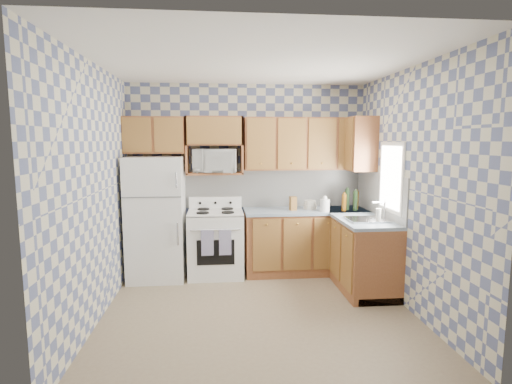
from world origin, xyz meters
The scene contains 30 objects.
floor centered at (0.00, 0.00, 0.00)m, with size 3.40×3.40×0.00m, color #7C664E.
back_wall centered at (0.00, 1.60, 1.35)m, with size 3.40×0.02×2.70m, color slate.
right_wall centered at (1.70, 0.00, 1.35)m, with size 0.02×3.20×2.70m, color slate.
backsplash_back centered at (0.40, 1.59, 1.20)m, with size 2.60×0.01×0.56m, color silver.
backsplash_right centered at (1.69, 0.80, 1.20)m, with size 0.01×1.60×0.56m, color silver.
refrigerator centered at (-1.27, 1.25, 0.84)m, with size 0.75×0.70×1.68m, color white.
stove_body centered at (-0.47, 1.28, 0.45)m, with size 0.76×0.65×0.90m, color white.
cooktop centered at (-0.47, 1.28, 0.91)m, with size 0.76×0.65×0.03m, color silver.
backguard centered at (-0.47, 1.55, 1.00)m, with size 0.76×0.08×0.17m, color white.
dish_towel_left centered at (-0.58, 0.93, 0.56)m, with size 0.16×0.03×0.34m, color navy.
dish_towel_right centered at (-0.34, 0.93, 0.56)m, with size 0.16×0.03×0.34m, color navy.
base_cabinets_back centered at (0.82, 1.30, 0.44)m, with size 1.75×0.60×0.88m, color brown.
base_cabinets_right centered at (1.40, 0.80, 0.44)m, with size 0.60×1.60×0.88m, color brown.
countertop_back centered at (0.82, 1.30, 0.90)m, with size 1.77×0.63×0.04m, color gray.
countertop_right centered at (1.40, 0.80, 0.90)m, with size 0.63×1.60×0.04m, color gray.
upper_cabinets_back centered at (0.82, 1.44, 1.85)m, with size 1.75×0.33×0.74m, color brown.
upper_cabinets_fridge centered at (-1.29, 1.44, 1.97)m, with size 0.82×0.33×0.50m, color brown.
upper_cabinets_right centered at (1.53, 1.25, 1.85)m, with size 0.33×0.70×0.74m, color brown.
microwave_shelf centered at (-0.47, 1.44, 1.44)m, with size 0.80×0.33×0.03m, color brown.
microwave centered at (-0.46, 1.43, 1.62)m, with size 0.60×0.41×0.33m, color white.
sink centered at (1.40, 0.45, 0.93)m, with size 0.48×0.40×0.03m, color #B7B7BC.
window centered at (1.69, 0.45, 1.45)m, with size 0.02×0.66×0.86m, color silver.
bottle_0 centered at (1.39, 1.20, 1.07)m, with size 0.07×0.07×0.30m, color black.
bottle_1 centered at (1.49, 1.14, 1.06)m, with size 0.07×0.07×0.28m, color black.
bottle_2 centered at (1.54, 1.24, 1.05)m, with size 0.07×0.07×0.26m, color #593309.
bottle_3 centered at (1.32, 1.12, 1.04)m, with size 0.07×0.07×0.24m, color #593309.
knife_block centered at (0.62, 1.24, 1.02)m, with size 0.09×0.09×0.20m, color brown.
electric_kettle centered at (1.04, 1.11, 1.00)m, with size 0.13×0.13×0.17m, color white.
food_containers centered at (0.89, 1.32, 0.98)m, with size 0.19×0.19×0.13m, color beige, non-canonical shape.
soap_bottle centered at (1.48, 0.31, 1.01)m, with size 0.06×0.06×0.17m, color beige.
Camera 1 is at (-0.43, -4.23, 1.90)m, focal length 28.00 mm.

